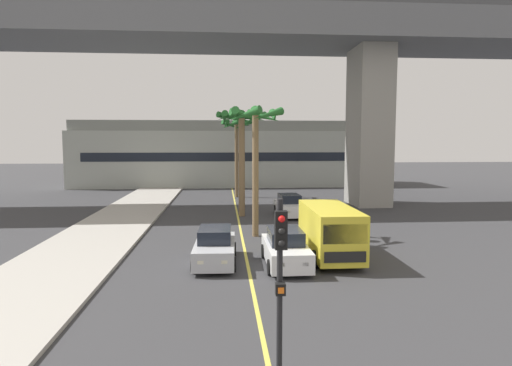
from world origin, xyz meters
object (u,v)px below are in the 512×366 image
object	(u,v)px
car_queue_front	(215,247)
traffic_light_median_near	(280,273)
palm_tree_far_median	(242,131)
car_queue_second	(290,206)
palm_tree_near_median	(255,131)
palm_tree_mid_median	(236,133)
car_queue_third	(286,249)
delivery_van	(330,230)

from	to	relation	value
car_queue_front	traffic_light_median_near	xyz separation A→B (m)	(1.49, -10.28, 1.99)
traffic_light_median_near	palm_tree_far_median	distance (m)	22.62
car_queue_front	car_queue_second	distance (m)	12.85
palm_tree_near_median	palm_tree_mid_median	xyz separation A→B (m)	(-0.50, 17.49, 0.25)
car_queue_third	delivery_van	bearing A→B (deg)	25.91
car_queue_second	palm_tree_far_median	world-z (taller)	palm_tree_far_median
delivery_van	palm_tree_near_median	xyz separation A→B (m)	(-3.05, 4.84, 4.66)
car_queue_front	palm_tree_mid_median	bearing A→B (deg)	85.75
palm_tree_far_median	delivery_van	bearing A→B (deg)	-73.09
palm_tree_mid_median	palm_tree_far_median	bearing A→B (deg)	-89.86
car_queue_second	delivery_van	size ratio (longest dim) A/B	0.79
car_queue_third	palm_tree_far_median	world-z (taller)	palm_tree_far_median
palm_tree_near_median	car_queue_front	bearing A→B (deg)	-112.28
delivery_van	palm_tree_mid_median	bearing A→B (deg)	99.02
palm_tree_mid_median	palm_tree_far_median	size ratio (longest dim) A/B	1.00
delivery_van	traffic_light_median_near	world-z (taller)	traffic_light_median_near
traffic_light_median_near	palm_tree_far_median	world-z (taller)	palm_tree_far_median
traffic_light_median_near	palm_tree_far_median	xyz separation A→B (m)	(0.23, 22.36, 3.36)
car_queue_front	car_queue_third	world-z (taller)	same
car_queue_second	palm_tree_near_median	bearing A→B (deg)	-114.66
car_queue_second	car_queue_third	bearing A→B (deg)	-99.66
car_queue_second	delivery_van	bearing A→B (deg)	-89.50
car_queue_second	palm_tree_far_median	size ratio (longest dim) A/B	0.55
palm_tree_near_median	palm_tree_mid_median	distance (m)	17.50
traffic_light_median_near	palm_tree_mid_median	xyz separation A→B (m)	(0.21, 33.12, 3.48)
car_queue_third	palm_tree_near_median	size ratio (longest dim) A/B	0.56
car_queue_front	palm_tree_near_median	distance (m)	7.79
car_queue_front	car_queue_third	bearing A→B (deg)	-10.34
car_queue_front	traffic_light_median_near	distance (m)	10.58
car_queue_second	palm_tree_near_median	world-z (taller)	palm_tree_near_median
palm_tree_near_median	car_queue_third	bearing A→B (deg)	-81.79
car_queue_third	car_queue_second	bearing A→B (deg)	80.34
car_queue_second	car_queue_third	world-z (taller)	same
car_queue_second	traffic_light_median_near	xyz separation A→B (m)	(-3.65, -22.06, 1.99)
palm_tree_mid_median	delivery_van	bearing A→B (deg)	-80.98
car_queue_front	palm_tree_near_median	bearing A→B (deg)	67.72
car_queue_third	palm_tree_mid_median	world-z (taller)	palm_tree_mid_median
car_queue_front	delivery_van	world-z (taller)	delivery_van
car_queue_front	car_queue_second	bearing A→B (deg)	66.41
traffic_light_median_near	palm_tree_far_median	size ratio (longest dim) A/B	0.55
palm_tree_mid_median	car_queue_front	bearing A→B (deg)	-94.25
car_queue_front	palm_tree_near_median	size ratio (longest dim) A/B	0.57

